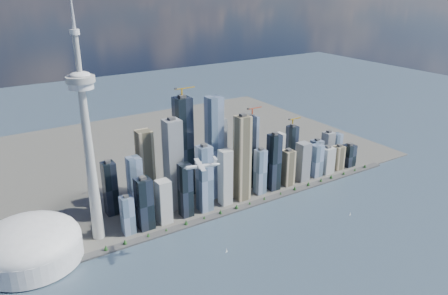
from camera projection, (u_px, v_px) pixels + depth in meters
ground at (296, 265)px, 871.35m from camera, size 4000.00×4000.00×0.00m
seawall at (228, 212)px, 1067.08m from camera, size 1100.00×22.00×4.00m
land at (152, 154)px, 1420.88m from camera, size 1400.00×900.00×3.00m
shoreline_trees at (228, 210)px, 1064.65m from camera, size 960.53×7.20×8.80m
skyscraper_cluster at (229, 162)px, 1133.77m from camera, size 736.00×142.00×287.22m
needle_tower at (87, 138)px, 879.20m from camera, size 56.00×56.00×550.50m
dome_stadium at (30, 244)px, 871.46m from camera, size 200.00×200.00×86.00m
airplane at (202, 166)px, 823.80m from camera, size 69.74×62.22×17.25m
sailboat_west at (227, 251)px, 912.81m from camera, size 6.46×3.55×9.08m
sailboat_east at (350, 214)px, 1056.29m from camera, size 6.49×2.78×8.96m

